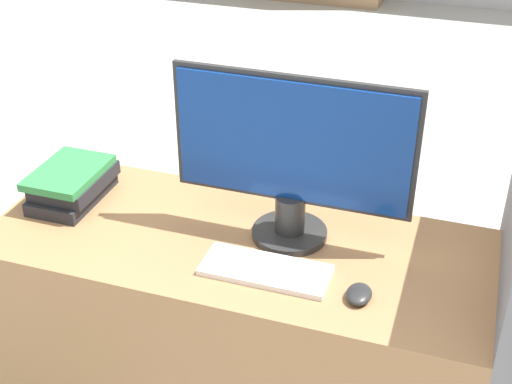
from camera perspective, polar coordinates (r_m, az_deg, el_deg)
desk at (r=2.19m, az=-1.43°, el=-11.69°), size 1.39×0.57×0.73m
carrel_divider at (r=2.01m, az=18.92°, el=-9.76°), size 0.07×0.67×1.17m
monitor at (r=1.86m, az=2.89°, el=2.95°), size 0.65×0.21×0.47m
keyboard at (r=1.84m, az=0.78°, el=-6.27°), size 0.33×0.14×0.02m
mouse at (r=1.77m, az=8.24°, el=-8.08°), size 0.06×0.09×0.03m
book_stack at (r=2.19m, az=-14.49°, el=0.66°), size 0.19×0.26×0.11m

